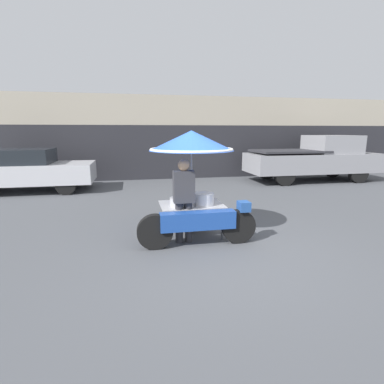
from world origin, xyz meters
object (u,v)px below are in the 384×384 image
(vendor_person, at_px, (184,197))
(parked_car, at_px, (26,170))
(vendor_motorcycle_cart, at_px, (193,160))
(pickup_truck, at_px, (315,159))

(vendor_person, distance_m, parked_car, 7.25)
(vendor_motorcycle_cart, xyz_separation_m, pickup_truck, (6.33, 5.61, -0.60))
(vendor_motorcycle_cart, height_order, parked_car, vendor_motorcycle_cart)
(vendor_motorcycle_cart, relative_size, vendor_person, 1.40)
(vendor_person, relative_size, parked_car, 0.37)
(pickup_truck, bearing_deg, vendor_person, -138.10)
(vendor_motorcycle_cart, bearing_deg, parked_car, 130.35)
(vendor_motorcycle_cart, relative_size, pickup_truck, 0.41)
(vendor_person, xyz_separation_m, parked_car, (-4.43, 5.74, -0.11))
(parked_car, xyz_separation_m, pickup_truck, (10.97, 0.13, 0.16))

